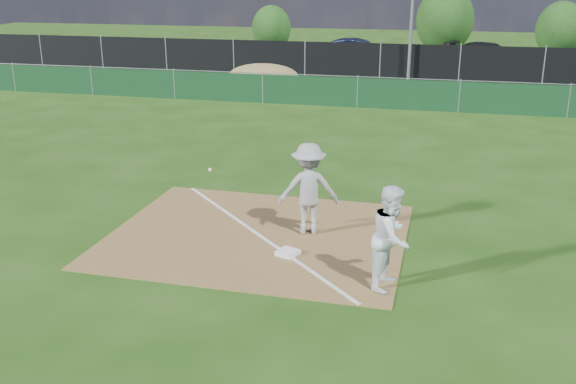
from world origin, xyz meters
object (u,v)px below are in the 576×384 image
(first_base, at_px, (288,253))
(tree_left, at_px, (271,28))
(car_mid, at_px, (358,53))
(tree_right, at_px, (560,30))
(tree_mid, at_px, (445,20))
(play_at_first, at_px, (308,189))
(car_left, at_px, (261,51))
(runner, at_px, (392,237))
(car_right, at_px, (489,55))

(first_base, bearing_deg, tree_left, 106.14)
(car_mid, relative_size, tree_right, 1.37)
(tree_mid, bearing_deg, play_at_first, -93.40)
(car_left, xyz_separation_m, tree_left, (-0.80, 5.23, 0.96))
(car_left, distance_m, tree_left, 5.38)
(car_left, distance_m, car_mid, 6.25)
(first_base, distance_m, runner, 2.33)
(play_at_first, relative_size, car_right, 0.56)
(car_mid, bearing_deg, tree_mid, -34.11)
(play_at_first, xyz_separation_m, car_right, (4.70, 27.12, -0.25))
(car_right, height_order, tree_right, tree_right)
(first_base, bearing_deg, tree_right, 74.62)
(tree_left, bearing_deg, car_right, -17.79)
(tree_mid, xyz_separation_m, tree_right, (7.17, -0.47, -0.44))
(car_mid, height_order, tree_left, tree_left)
(car_mid, relative_size, car_right, 1.00)
(tree_right, bearing_deg, runner, -101.86)
(car_right, bearing_deg, play_at_first, -168.85)
(car_right, bearing_deg, tree_right, -18.84)
(car_right, bearing_deg, tree_mid, 46.39)
(first_base, relative_size, car_right, 0.08)
(first_base, xyz_separation_m, car_right, (4.83, 28.33, 0.67))
(tree_left, bearing_deg, runner, -71.10)
(runner, bearing_deg, car_right, 5.76)
(tree_left, bearing_deg, tree_mid, 5.74)
(car_left, height_order, tree_left, tree_left)
(car_mid, xyz_separation_m, car_right, (7.39, 1.64, -0.09))
(tree_right, bearing_deg, tree_left, -177.87)
(play_at_first, relative_size, tree_left, 0.86)
(car_left, relative_size, tree_right, 1.09)
(runner, xyz_separation_m, car_left, (-10.75, 28.51, -0.23))
(play_at_first, xyz_separation_m, runner, (1.89, -2.00, -0.06))
(car_left, height_order, tree_right, tree_right)
(first_base, xyz_separation_m, tree_left, (-9.53, 32.94, 1.58))
(car_mid, bearing_deg, play_at_first, -176.02)
(car_right, distance_m, tree_right, 7.00)
(play_at_first, relative_size, car_mid, 0.56)
(car_mid, height_order, car_right, car_mid)
(car_mid, bearing_deg, tree_left, 46.05)
(tree_right, bearing_deg, tree_mid, 176.25)
(car_left, relative_size, tree_mid, 0.88)
(runner, distance_m, tree_mid, 34.93)
(play_at_first, relative_size, car_left, 0.70)
(first_base, distance_m, car_mid, 26.82)
(first_base, height_order, car_right, car_right)
(play_at_first, relative_size, runner, 1.51)
(first_base, distance_m, play_at_first, 1.52)
(first_base, distance_m, tree_left, 34.32)
(first_base, height_order, car_left, car_left)
(first_base, xyz_separation_m, tree_right, (9.25, 33.63, 1.80))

